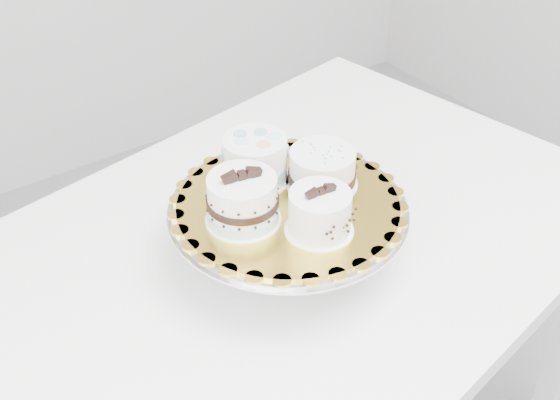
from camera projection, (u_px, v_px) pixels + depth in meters
table at (286, 269)px, 1.28m from camera, size 1.36×1.02×0.75m
cake_stand at (288, 221)px, 1.16m from camera, size 0.39×0.39×0.11m
cake_board at (288, 204)px, 1.14m from camera, size 0.42×0.42×0.01m
cake_swirl at (320, 213)px, 1.06m from camera, size 0.11×0.11×0.08m
cake_banded at (243, 201)px, 1.08m from camera, size 0.13×0.13×0.10m
cake_dots at (255, 158)px, 1.17m from camera, size 0.13×0.13×0.08m
cake_ribbon at (323, 169)px, 1.16m from camera, size 0.13×0.12×0.07m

